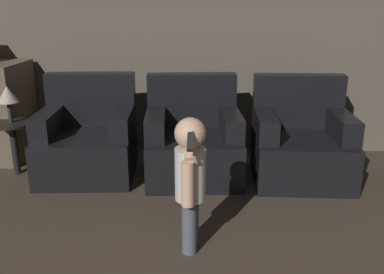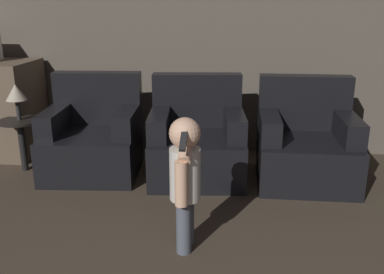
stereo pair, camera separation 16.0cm
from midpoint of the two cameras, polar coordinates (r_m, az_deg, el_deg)
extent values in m
cube|color=#51493F|center=(4.28, 3.66, 15.22)|extent=(8.40, 0.05, 2.60)
cube|color=black|center=(3.89, -14.85, -2.27)|extent=(0.85, 0.83, 0.38)
cube|color=black|center=(4.06, -14.37, 4.94)|extent=(0.81, 0.22, 0.48)
cube|color=black|center=(3.89, -19.75, 1.80)|extent=(0.20, 0.62, 0.20)
cube|color=black|center=(3.74, -10.45, 1.95)|extent=(0.20, 0.62, 0.20)
cube|color=black|center=(3.71, -1.08, -2.59)|extent=(0.86, 0.84, 0.38)
cube|color=black|center=(3.89, -1.22, 4.95)|extent=(0.81, 0.23, 0.48)
cube|color=black|center=(3.63, -6.13, 1.69)|extent=(0.21, 0.62, 0.20)
cube|color=black|center=(3.64, 3.90, 1.81)|extent=(0.21, 0.62, 0.20)
cube|color=black|center=(3.77, 13.13, -2.76)|extent=(0.80, 0.77, 0.38)
cube|color=black|center=(3.94, 12.81, 4.69)|extent=(0.80, 0.16, 0.48)
cube|color=black|center=(3.63, 8.51, 1.61)|extent=(0.16, 0.61, 0.20)
cube|color=black|center=(3.75, 18.21, 1.41)|extent=(0.16, 0.61, 0.20)
cylinder|color=#474C56|center=(2.73, -1.79, -10.95)|extent=(0.09, 0.09, 0.34)
cylinder|color=#474C56|center=(2.64, -2.13, -11.99)|extent=(0.09, 0.09, 0.34)
cylinder|color=#B7B2A8|center=(2.54, -2.03, -4.97)|extent=(0.19, 0.19, 0.32)
sphere|color=tan|center=(2.46, -2.10, 0.48)|extent=(0.19, 0.19, 0.19)
cylinder|color=tan|center=(2.44, -2.44, -6.29)|extent=(0.08, 0.08, 0.27)
cylinder|color=tan|center=(2.47, -1.90, -0.94)|extent=(0.08, 0.27, 0.20)
cube|color=black|center=(2.34, -2.15, -0.28)|extent=(0.04, 0.16, 0.10)
cylinder|color=black|center=(4.12, -23.59, -1.55)|extent=(0.06, 0.06, 0.45)
cylinder|color=black|center=(4.05, -24.00, 1.63)|extent=(0.37, 0.37, 0.02)
cylinder|color=#262626|center=(4.03, -24.17, 3.00)|extent=(0.04, 0.04, 0.18)
cone|color=#9E937F|center=(4.00, -24.46, 5.21)|extent=(0.18, 0.18, 0.14)
camera|label=1|loc=(0.08, -91.50, -0.47)|focal=40.00mm
camera|label=2|loc=(0.08, 88.50, 0.47)|focal=40.00mm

